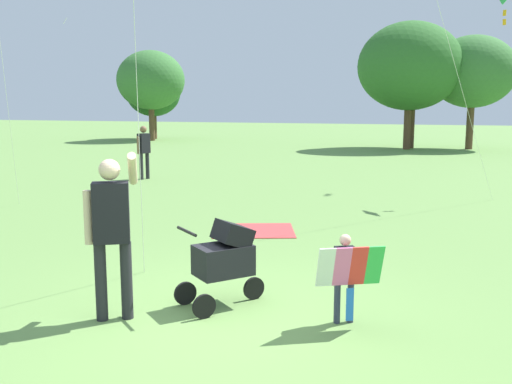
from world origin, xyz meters
The scene contains 8 objects.
ground_plane centered at (0.00, 0.00, 0.00)m, with size 120.00×120.00×0.00m, color #668E47.
treeline_distant centered at (-1.00, 26.09, 3.87)m, with size 36.27×7.70×6.46m.
child_with_butterfly_kite centered at (1.33, 0.38, 0.60)m, with size 0.70×0.50×1.00m.
person_adult_flyer centered at (-1.14, -0.26, 1.08)m, with size 0.57×0.70×1.88m.
stroller centered at (-0.12, 0.53, 0.61)m, with size 0.94×1.01×1.03m.
kite_green_novelty centered at (3.47, 9.44, 4.75)m, with size 1.91×3.58×5.38m.
person_sitting_far centered at (-6.62, 10.41, 0.99)m, with size 0.33×0.51×1.68m.
picnic_blanket centered at (-1.04, 4.43, 0.01)m, with size 1.51×1.25×0.02m, color #CC3D3D.
Camera 1 is at (2.24, -5.60, 2.40)m, focal length 40.16 mm.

